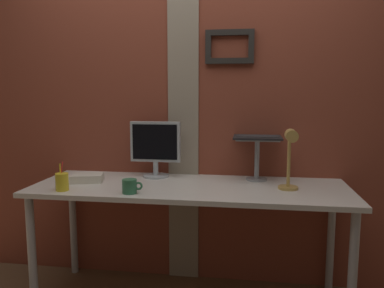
% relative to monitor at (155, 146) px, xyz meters
% --- Properties ---
extents(brick_wall_back, '(3.52, 0.16, 2.68)m').
position_rel_monitor_xyz_m(brick_wall_back, '(0.22, 0.18, 0.35)').
color(brick_wall_back, brown).
rests_on(brick_wall_back, ground_plane).
extents(desk, '(1.98, 0.67, 0.77)m').
position_rel_monitor_xyz_m(desk, '(0.27, -0.21, -0.29)').
color(desk, silver).
rests_on(desk, ground_plane).
extents(monitor, '(0.35, 0.18, 0.38)m').
position_rel_monitor_xyz_m(monitor, '(0.00, 0.00, 0.00)').
color(monitor, '#ADB2B7').
rests_on(monitor, desk).
extents(laptop_stand, '(0.28, 0.22, 0.28)m').
position_rel_monitor_xyz_m(laptop_stand, '(0.69, 0.00, -0.03)').
color(laptop_stand, gray).
rests_on(laptop_stand, desk).
extents(laptop, '(0.32, 0.29, 0.21)m').
position_rel_monitor_xyz_m(laptop, '(0.69, 0.07, 0.12)').
color(laptop, black).
rests_on(laptop, laptop_stand).
extents(desk_lamp, '(0.12, 0.20, 0.37)m').
position_rel_monitor_xyz_m(desk_lamp, '(0.88, -0.27, 0.01)').
color(desk_lamp, tan).
rests_on(desk_lamp, desk).
extents(pen_cup, '(0.08, 0.08, 0.17)m').
position_rel_monitor_xyz_m(pen_cup, '(-0.46, -0.45, -0.16)').
color(pen_cup, yellow).
rests_on(pen_cup, desk).
extents(coffee_mug, '(0.12, 0.09, 0.08)m').
position_rel_monitor_xyz_m(coffee_mug, '(-0.04, -0.45, -0.18)').
color(coffee_mug, '#33724C').
rests_on(coffee_mug, desk).
extents(paper_clutter_stack, '(0.23, 0.18, 0.05)m').
position_rel_monitor_xyz_m(paper_clutter_stack, '(-0.41, -0.21, -0.19)').
color(paper_clutter_stack, silver).
rests_on(paper_clutter_stack, desk).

